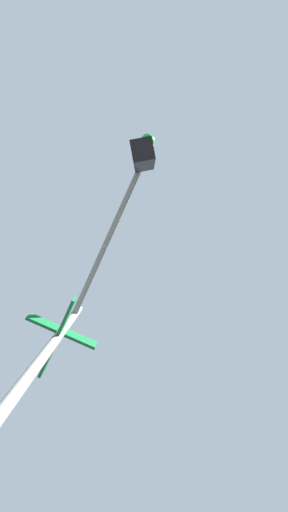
% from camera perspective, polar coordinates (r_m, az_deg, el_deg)
% --- Properties ---
extents(traffic_signal_near, '(2.80, 2.10, 6.43)m').
position_cam_1_polar(traffic_signal_near, '(3.42, -10.69, -1.40)').
color(traffic_signal_near, slate).
rests_on(traffic_signal_near, ground_plane).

